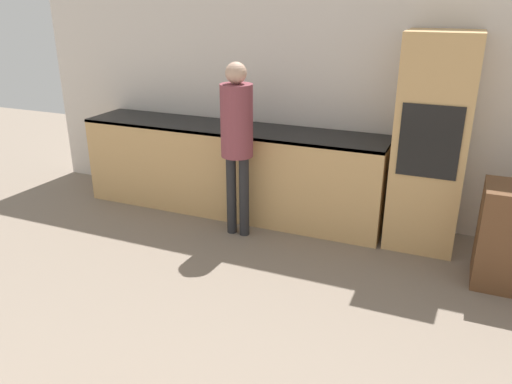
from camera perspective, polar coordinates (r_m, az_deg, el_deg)
wall_back at (r=4.92m, az=10.75°, el=11.49°), size 7.07×0.05×2.60m
kitchen_counter at (r=5.16m, az=-2.87°, el=2.72°), size 3.15×0.60×0.91m
oven_unit at (r=4.57m, az=19.39°, el=5.20°), size 0.60×0.59×1.87m
person_standing at (r=4.46m, az=-2.21°, el=6.99°), size 0.29×0.29×1.61m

